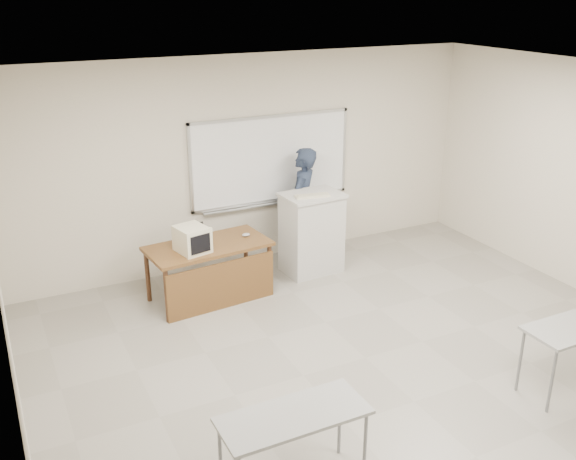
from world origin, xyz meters
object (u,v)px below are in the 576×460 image
instructor_desk (212,261)px  presenter (302,204)px  podium (312,233)px  laptop (196,238)px  mouse (246,235)px  whiteboard (271,161)px  crt_monitor (192,239)px  keyboard (312,196)px

instructor_desk → presenter: size_ratio=0.92×
podium → laptop: (-1.69, 0.00, 0.22)m
instructor_desk → mouse: 0.61m
whiteboard → crt_monitor: bearing=-146.6°
mouse → keyboard: bearing=8.9°
whiteboard → keyboard: 0.96m
podium → crt_monitor: podium is taller
podium → instructor_desk: bearing=-173.9°
instructor_desk → podium: (1.59, 0.26, 0.02)m
whiteboard → mouse: whiteboard is taller
instructor_desk → presenter: presenter is taller
laptop → presenter: presenter is taller
podium → whiteboard: bearing=105.3°
podium → presenter: presenter is taller
podium → keyboard: keyboard is taller
whiteboard → presenter: size_ratio=1.47×
crt_monitor → presenter: (1.94, 0.75, -0.07)m
keyboard → presenter: (0.16, 0.59, -0.33)m
whiteboard → presenter: whiteboard is taller
podium → keyboard: bearing=-119.7°
presenter → laptop: bearing=-29.5°
instructor_desk → presenter: (1.69, 0.74, 0.28)m
crt_monitor → mouse: size_ratio=3.75×
presenter → mouse: bearing=-17.5°
crt_monitor → keyboard: keyboard is taller
podium → keyboard: 0.61m
whiteboard → laptop: bearing=-151.8°
instructor_desk → crt_monitor: bearing=177.4°
keyboard → presenter: size_ratio=0.28×
instructor_desk → mouse: (0.55, 0.16, 0.21)m
whiteboard → crt_monitor: size_ratio=6.11×
crt_monitor → keyboard: bearing=-7.6°
crt_monitor → keyboard: size_ratio=0.86×
whiteboard → instructor_desk: (-1.33, -1.03, -0.92)m
laptop → presenter: (1.79, 0.47, 0.04)m
instructor_desk → laptop: size_ratio=5.20×
mouse → presenter: size_ratio=0.06×
mouse → presenter: (1.14, 0.58, 0.07)m
instructor_desk → keyboard: size_ratio=3.28×
instructor_desk → keyboard: bearing=-0.0°
crt_monitor → instructor_desk: bearing=-9.8°
laptop → presenter: bearing=10.2°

